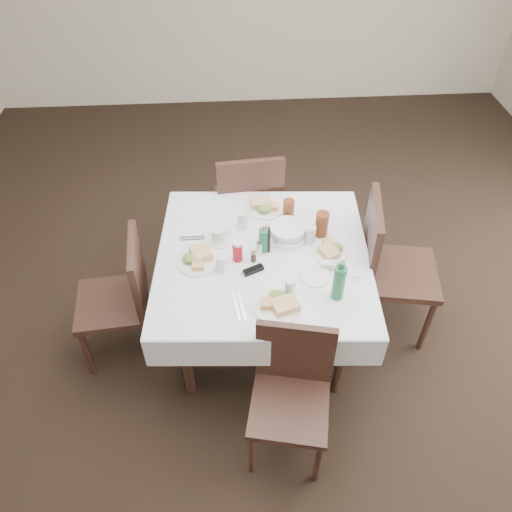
{
  "coord_description": "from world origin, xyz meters",
  "views": [
    {
      "loc": [
        -0.36,
        -2.24,
        2.87
      ],
      "look_at": [
        -0.22,
        -0.09,
        0.8
      ],
      "focal_mm": 35.0,
      "sensor_mm": 36.0,
      "label": 1
    }
  ],
  "objects_px": {
    "coffee_mug": "(219,236)",
    "chair_east": "(386,262)",
    "dining_table": "(263,264)",
    "water_e": "(311,234)",
    "chair_north": "(249,201)",
    "water_s": "(290,287)",
    "chair_west": "(124,293)",
    "bread_basket": "(288,232)",
    "water_n": "(243,220)",
    "green_bottle": "(339,282)",
    "water_w": "(221,263)",
    "ketchup_bottle": "(238,252)",
    "oil_cruet_green": "(263,240)",
    "chair_south": "(292,385)",
    "oil_cruet_dark": "(266,239)"
  },
  "relations": [
    {
      "from": "coffee_mug",
      "to": "chair_east",
      "type": "bearing_deg",
      "value": -4.6
    },
    {
      "from": "dining_table",
      "to": "water_e",
      "type": "bearing_deg",
      "value": 18.18
    },
    {
      "from": "water_e",
      "to": "coffee_mug",
      "type": "height_order",
      "value": "water_e"
    },
    {
      "from": "chair_north",
      "to": "water_s",
      "type": "distance_m",
      "value": 1.16
    },
    {
      "from": "chair_west",
      "to": "bread_basket",
      "type": "height_order",
      "value": "chair_west"
    },
    {
      "from": "water_n",
      "to": "green_bottle",
      "type": "bearing_deg",
      "value": -51.83
    },
    {
      "from": "chair_east",
      "to": "coffee_mug",
      "type": "relative_size",
      "value": 6.65
    },
    {
      "from": "water_n",
      "to": "water_w",
      "type": "height_order",
      "value": "water_w"
    },
    {
      "from": "chair_east",
      "to": "bread_basket",
      "type": "height_order",
      "value": "chair_east"
    },
    {
      "from": "water_w",
      "to": "chair_north",
      "type": "bearing_deg",
      "value": 76.93
    },
    {
      "from": "dining_table",
      "to": "ketchup_bottle",
      "type": "distance_m",
      "value": 0.22
    },
    {
      "from": "chair_east",
      "to": "oil_cruet_green",
      "type": "height_order",
      "value": "chair_east"
    },
    {
      "from": "chair_east",
      "to": "water_n",
      "type": "height_order",
      "value": "chair_east"
    },
    {
      "from": "chair_west",
      "to": "coffee_mug",
      "type": "relative_size",
      "value": 5.95
    },
    {
      "from": "water_e",
      "to": "water_w",
      "type": "bearing_deg",
      "value": -158.55
    },
    {
      "from": "chair_south",
      "to": "oil_cruet_dark",
      "type": "distance_m",
      "value": 0.87
    },
    {
      "from": "ketchup_bottle",
      "to": "chair_west",
      "type": "bearing_deg",
      "value": -178.76
    },
    {
      "from": "green_bottle",
      "to": "bread_basket",
      "type": "bearing_deg",
      "value": 112.8
    },
    {
      "from": "chair_east",
      "to": "oil_cruet_green",
      "type": "xyz_separation_m",
      "value": [
        -0.81,
        -0.02,
        0.26
      ]
    },
    {
      "from": "chair_north",
      "to": "green_bottle",
      "type": "bearing_deg",
      "value": -69.6
    },
    {
      "from": "chair_west",
      "to": "oil_cruet_dark",
      "type": "height_order",
      "value": "oil_cruet_dark"
    },
    {
      "from": "chair_west",
      "to": "water_n",
      "type": "relative_size",
      "value": 7.97
    },
    {
      "from": "ketchup_bottle",
      "to": "oil_cruet_green",
      "type": "bearing_deg",
      "value": 22.81
    },
    {
      "from": "chair_north",
      "to": "chair_east",
      "type": "height_order",
      "value": "chair_east"
    },
    {
      "from": "water_n",
      "to": "bread_basket",
      "type": "distance_m",
      "value": 0.3
    },
    {
      "from": "water_w",
      "to": "water_e",
      "type": "bearing_deg",
      "value": 21.45
    },
    {
      "from": "water_s",
      "to": "oil_cruet_green",
      "type": "xyz_separation_m",
      "value": [
        -0.12,
        0.37,
        0.03
      ]
    },
    {
      "from": "chair_west",
      "to": "water_s",
      "type": "distance_m",
      "value": 1.08
    },
    {
      "from": "chair_west",
      "to": "oil_cruet_green",
      "type": "bearing_deg",
      "value": 5.32
    },
    {
      "from": "chair_north",
      "to": "chair_east",
      "type": "distance_m",
      "value": 1.12
    },
    {
      "from": "chair_north",
      "to": "chair_west",
      "type": "height_order",
      "value": "chair_north"
    },
    {
      "from": "chair_north",
      "to": "green_bottle",
      "type": "xyz_separation_m",
      "value": [
        0.43,
        -1.15,
        0.31
      ]
    },
    {
      "from": "water_s",
      "to": "coffee_mug",
      "type": "xyz_separation_m",
      "value": [
        -0.39,
        0.47,
        -0.01
      ]
    },
    {
      "from": "dining_table",
      "to": "water_w",
      "type": "distance_m",
      "value": 0.31
    },
    {
      "from": "water_s",
      "to": "coffee_mug",
      "type": "bearing_deg",
      "value": 129.42
    },
    {
      "from": "oil_cruet_green",
      "to": "bread_basket",
      "type": "bearing_deg",
      "value": 34.91
    },
    {
      "from": "chair_north",
      "to": "coffee_mug",
      "type": "xyz_separation_m",
      "value": [
        -0.22,
        -0.65,
        0.24
      ]
    },
    {
      "from": "chair_north",
      "to": "bread_basket",
      "type": "bearing_deg",
      "value": -71.62
    },
    {
      "from": "chair_south",
      "to": "chair_east",
      "type": "height_order",
      "value": "chair_east"
    },
    {
      "from": "chair_west",
      "to": "oil_cruet_green",
      "type": "relative_size",
      "value": 4.44
    },
    {
      "from": "chair_north",
      "to": "oil_cruet_green",
      "type": "relative_size",
      "value": 4.77
    },
    {
      "from": "chair_west",
      "to": "bread_basket",
      "type": "relative_size",
      "value": 3.69
    },
    {
      "from": "chair_north",
      "to": "bread_basket",
      "type": "relative_size",
      "value": 3.96
    },
    {
      "from": "bread_basket",
      "to": "chair_south",
      "type": "bearing_deg",
      "value": -94.44
    },
    {
      "from": "ketchup_bottle",
      "to": "green_bottle",
      "type": "distance_m",
      "value": 0.64
    },
    {
      "from": "chair_west",
      "to": "oil_cruet_dark",
      "type": "bearing_deg",
      "value": 5.51
    },
    {
      "from": "water_e",
      "to": "dining_table",
      "type": "bearing_deg",
      "value": -161.82
    },
    {
      "from": "chair_south",
      "to": "coffee_mug",
      "type": "relative_size",
      "value": 5.64
    },
    {
      "from": "water_n",
      "to": "green_bottle",
      "type": "height_order",
      "value": "green_bottle"
    },
    {
      "from": "chair_west",
      "to": "oil_cruet_green",
      "type": "xyz_separation_m",
      "value": [
        0.88,
        0.08,
        0.32
      ]
    }
  ]
}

